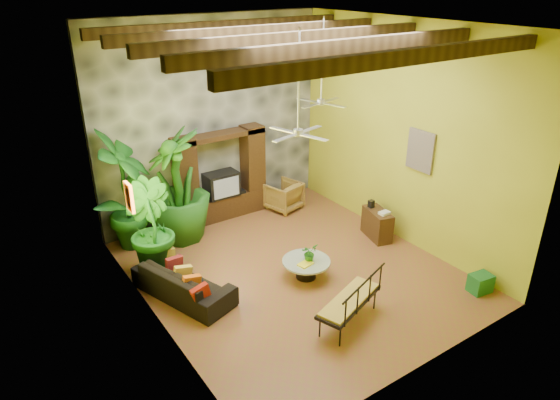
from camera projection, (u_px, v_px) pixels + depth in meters
ground at (292, 270)px, 10.70m from camera, size 7.00×7.00×0.00m
ceiling at (295, 25)px, 8.62m from camera, size 6.00×7.00×0.02m
back_wall at (211, 120)px, 12.29m from camera, size 6.00×0.02×5.00m
left_wall at (144, 196)px, 8.13m from camera, size 0.02×7.00×5.00m
right_wall at (402, 135)px, 11.19m from camera, size 0.02×7.00×5.00m
stone_accent_wall at (212, 121)px, 12.25m from camera, size 5.98×0.10×4.98m
ceiling_beams at (295, 38)px, 8.71m from camera, size 5.95×5.36×0.22m
entertainment_center at (221, 182)px, 12.66m from camera, size 2.40×0.55×2.30m
ceiling_fan_front at (298, 122)px, 8.88m from camera, size 1.28×1.28×1.86m
ceiling_fan_back at (321, 93)px, 11.00m from camera, size 1.28×1.28×1.86m
wall_art_mask at (129, 197)px, 9.06m from camera, size 0.06×0.32×0.55m
wall_art_painting at (421, 151)px, 10.80m from camera, size 0.06×0.70×0.90m
sofa at (183, 282)px, 9.73m from camera, size 1.48×2.31×0.63m
wicker_armchair at (284, 196)px, 13.34m from camera, size 0.99×1.01×0.76m
tall_plant_a at (125, 191)px, 11.04m from camera, size 1.70×1.80×2.83m
tall_plant_b at (149, 229)px, 10.25m from camera, size 1.16×1.31×2.04m
tall_plant_c at (177, 186)px, 11.48m from camera, size 1.81×1.81×2.68m
coffee_table at (306, 266)px, 10.36m from camera, size 1.00×1.00×0.40m
centerpiece_plant at (309, 253)px, 10.23m from camera, size 0.40×0.38×0.36m
yellow_tray at (305, 264)px, 10.14m from camera, size 0.33×0.26×0.03m
iron_bench at (352, 300)px, 8.84m from camera, size 1.61×1.04×0.57m
side_console at (377, 224)px, 11.90m from camera, size 0.61×0.94×0.70m
green_bin at (480, 283)px, 9.92m from camera, size 0.48×0.39×0.38m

